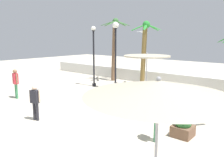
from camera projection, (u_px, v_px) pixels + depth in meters
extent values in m
plane|color=beige|center=(61.00, 121.00, 9.62)|extent=(56.00, 56.00, 0.00)
cube|color=silver|center=(166.00, 79.00, 16.74)|extent=(25.20, 0.30, 0.94)
cylinder|color=#333338|center=(146.00, 108.00, 11.26)|extent=(0.43, 0.43, 0.08)
cylinder|color=#A5A5AD|center=(146.00, 83.00, 11.03)|extent=(0.05, 0.05, 2.68)
cylinder|color=#B7AD93|center=(147.00, 56.00, 10.79)|extent=(2.22, 2.22, 0.06)
sphere|color=#99999E|center=(147.00, 53.00, 10.77)|extent=(0.08, 0.08, 0.08)
cone|color=#B7AD93|center=(158.00, 88.00, 3.62)|extent=(2.46, 2.46, 0.25)
sphere|color=#99999E|center=(159.00, 79.00, 3.60)|extent=(0.08, 0.08, 0.08)
cylinder|color=brown|center=(114.00, 52.00, 18.36)|extent=(0.48, 0.30, 4.81)
sphere|color=#376934|center=(116.00, 21.00, 17.82)|extent=(0.48, 0.48, 0.48)
ellipsoid|color=#376934|center=(121.00, 23.00, 17.42)|extent=(1.21, 0.30, 0.45)
ellipsoid|color=#376934|center=(123.00, 23.00, 17.92)|extent=(0.96, 1.01, 0.45)
ellipsoid|color=#376934|center=(121.00, 24.00, 18.25)|extent=(0.37, 1.21, 0.45)
ellipsoid|color=#376934|center=(115.00, 24.00, 18.45)|extent=(1.00, 0.97, 0.45)
ellipsoid|color=#376934|center=(109.00, 24.00, 18.23)|extent=(1.20, 0.24, 0.45)
ellipsoid|color=#376934|center=(108.00, 23.00, 17.79)|extent=(0.98, 0.99, 0.45)
ellipsoid|color=#376934|center=(112.00, 23.00, 17.32)|extent=(0.41, 1.21, 0.45)
ellipsoid|color=#376934|center=(116.00, 23.00, 17.24)|extent=(0.95, 1.02, 0.45)
cylinder|color=brown|center=(144.00, 56.00, 16.30)|extent=(0.50, 0.33, 4.43)
sphere|color=#2A8B32|center=(146.00, 25.00, 15.80)|extent=(0.53, 0.53, 0.53)
ellipsoid|color=#2A8B32|center=(154.00, 27.00, 15.51)|extent=(1.15, 0.32, 0.50)
ellipsoid|color=#2A8B32|center=(153.00, 28.00, 16.13)|extent=(0.57, 1.13, 0.50)
ellipsoid|color=#2A8B32|center=(145.00, 28.00, 16.43)|extent=(0.89, 0.99, 0.50)
ellipsoid|color=#2A8B32|center=(138.00, 28.00, 16.13)|extent=(1.15, 0.40, 0.50)
ellipsoid|color=#2A8B32|center=(138.00, 27.00, 15.66)|extent=(0.76, 1.07, 0.50)
ellipsoid|color=#2A8B32|center=(145.00, 27.00, 15.27)|extent=(0.66, 1.11, 0.50)
cylinder|color=black|center=(94.00, 85.00, 16.64)|extent=(0.28, 0.28, 0.20)
cylinder|color=black|center=(94.00, 59.00, 16.30)|extent=(0.12, 0.12, 4.00)
cylinder|color=black|center=(93.00, 31.00, 15.94)|extent=(0.22, 0.22, 0.06)
sphere|color=white|center=(93.00, 28.00, 15.91)|extent=(0.33, 0.33, 0.33)
cylinder|color=black|center=(115.00, 88.00, 15.58)|extent=(0.28, 0.28, 0.20)
cylinder|color=black|center=(116.00, 60.00, 15.23)|extent=(0.12, 0.12, 4.12)
cylinder|color=black|center=(116.00, 28.00, 14.86)|extent=(0.22, 0.22, 0.06)
sphere|color=white|center=(116.00, 25.00, 14.82)|extent=(0.42, 0.42, 0.42)
cylinder|color=#3F8C59|center=(156.00, 131.00, 7.67)|extent=(0.12, 0.12, 0.80)
cylinder|color=#3F8C59|center=(155.00, 129.00, 7.83)|extent=(0.12, 0.12, 0.80)
cube|color=gold|center=(156.00, 111.00, 7.63)|extent=(0.40, 0.43, 0.57)
sphere|color=tan|center=(157.00, 100.00, 7.56)|extent=(0.22, 0.22, 0.22)
cylinder|color=tan|center=(157.00, 112.00, 7.39)|extent=(0.08, 0.08, 0.51)
cylinder|color=tan|center=(156.00, 108.00, 7.86)|extent=(0.08, 0.08, 0.51)
cylinder|color=#26262D|center=(34.00, 111.00, 9.73)|extent=(0.12, 0.12, 0.79)
cylinder|color=#26262D|center=(37.00, 112.00, 9.67)|extent=(0.12, 0.12, 0.79)
cube|color=#26262D|center=(35.00, 96.00, 9.58)|extent=(0.42, 0.34, 0.56)
sphere|color=beige|center=(34.00, 88.00, 9.51)|extent=(0.21, 0.21, 0.21)
cylinder|color=beige|center=(30.00, 95.00, 9.66)|extent=(0.08, 0.08, 0.50)
cylinder|color=beige|center=(39.00, 96.00, 9.49)|extent=(0.08, 0.08, 0.50)
cylinder|color=#3F8C59|center=(16.00, 91.00, 13.29)|extent=(0.12, 0.12, 0.87)
cylinder|color=#3F8C59|center=(17.00, 91.00, 13.17)|extent=(0.12, 0.12, 0.87)
cube|color=#D8333F|center=(15.00, 79.00, 13.10)|extent=(0.40, 0.30, 0.62)
sphere|color=#936B4C|center=(15.00, 71.00, 13.02)|extent=(0.24, 0.24, 0.24)
cylinder|color=#936B4C|center=(14.00, 78.00, 13.27)|extent=(0.08, 0.08, 0.55)
cylinder|color=#936B4C|center=(17.00, 79.00, 12.91)|extent=(0.08, 0.08, 0.55)
ellipsoid|color=white|center=(142.00, 32.00, 19.69)|extent=(0.34, 0.22, 0.12)
sphere|color=white|center=(141.00, 32.00, 19.83)|extent=(0.10, 0.10, 0.10)
cube|color=silver|center=(139.00, 32.00, 19.54)|extent=(0.32, 0.59, 0.11)
cube|color=silver|center=(145.00, 32.00, 19.83)|extent=(0.31, 0.58, 0.19)
cube|color=brown|center=(183.00, 131.00, 8.15)|extent=(0.70, 0.70, 0.40)
sphere|color=#2D6B33|center=(183.00, 122.00, 8.09)|extent=(0.60, 0.60, 0.60)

